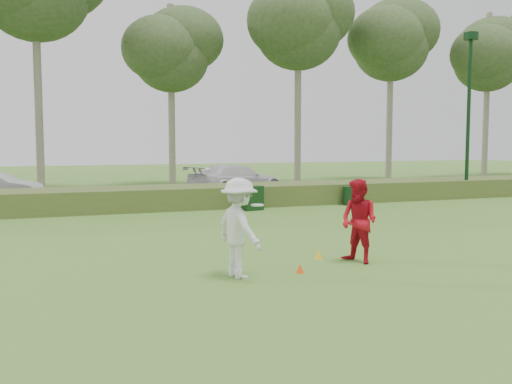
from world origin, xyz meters
name	(u,v)px	position (x,y,z in m)	size (l,w,h in m)	color
ground	(316,260)	(0.00, 0.00, 0.00)	(120.00, 120.00, 0.00)	#427426
reed_strip	(190,197)	(0.00, 12.00, 0.45)	(80.00, 3.00, 0.90)	#445923
park_road	(166,196)	(0.00, 17.00, 0.03)	(80.00, 6.00, 0.06)	#2D2D2D
lamp_post	(469,86)	(14.00, 11.00, 5.59)	(0.70, 0.70, 8.18)	black
tree_4	(171,51)	(2.00, 24.50, 8.59)	(6.24, 6.24, 11.50)	gray
tree_5	(298,24)	(10.00, 22.50, 10.47)	(7.28, 7.28, 14.00)	gray
tree_6	(391,41)	(18.00, 23.80, 10.10)	(7.02, 7.02, 13.50)	gray
tree_7	(488,56)	(26.00, 22.80, 9.34)	(6.50, 6.50, 12.50)	gray
player_white	(239,228)	(-2.26, -0.96, 1.03)	(1.07, 1.48, 2.06)	silver
player_red	(359,221)	(0.80, -0.60, 0.97)	(0.95, 0.74, 1.95)	red
cone_orange	(300,269)	(-0.93, -1.07, 0.10)	(0.18, 0.18, 0.20)	#EE4B0C
cone_yellow	(319,254)	(0.13, 0.11, 0.12)	(0.21, 0.21, 0.23)	yellow
utility_cabinet	(253,198)	(2.10, 9.90, 0.50)	(0.80, 0.50, 1.00)	black
trash_bin	(349,196)	(6.79, 10.17, 0.41)	(0.55, 0.55, 0.83)	black
car_right	(236,180)	(3.47, 16.06, 0.85)	(2.21, 5.44, 1.58)	silver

